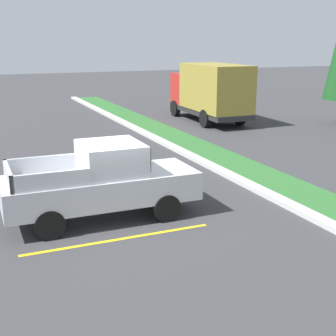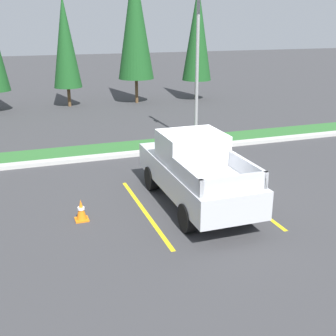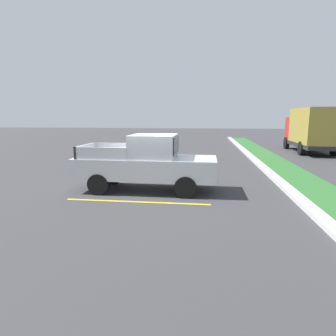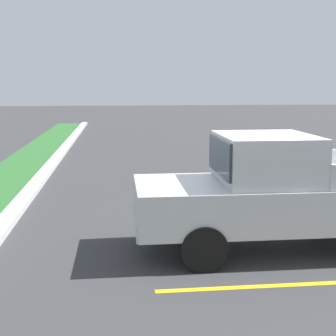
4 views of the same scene
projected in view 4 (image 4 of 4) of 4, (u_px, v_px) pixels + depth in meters
The scene contains 4 objects.
ground_plane at pixel (258, 245), 8.66m from camera, with size 120.00×120.00×0.00m, color #38383A.
parking_line_near at pixel (313, 284), 6.97m from camera, with size 0.12×4.80×0.01m, color yellow.
parking_line_far at pixel (253, 223), 10.00m from camera, with size 0.12×4.80×0.01m, color yellow.
pickup_truck_main at pixel (278, 193), 8.29m from camera, with size 2.00×5.24×2.10m.
Camera 4 is at (-8.03, 2.61, 2.96)m, focal length 49.44 mm.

